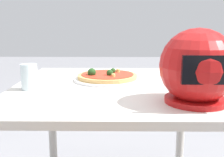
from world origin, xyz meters
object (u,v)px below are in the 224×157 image
at_px(drinking_glass, 29,77).
at_px(motorcycle_helmet, 197,68).
at_px(dining_table, 117,103).
at_px(pizza, 107,76).

bearing_deg(drinking_glass, motorcycle_helmet, 163.70).
bearing_deg(drinking_glass, dining_table, -165.95).
bearing_deg(dining_table, pizza, -64.44).
relative_size(dining_table, motorcycle_helmet, 3.61).
height_order(pizza, motorcycle_helmet, motorcycle_helmet).
relative_size(pizza, drinking_glass, 2.67).
bearing_deg(motorcycle_helmet, pizza, -49.74).
relative_size(motorcycle_helmet, drinking_glass, 2.40).
bearing_deg(motorcycle_helmet, drinking_glass, -16.30).
bearing_deg(pizza, drinking_glass, 31.02).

